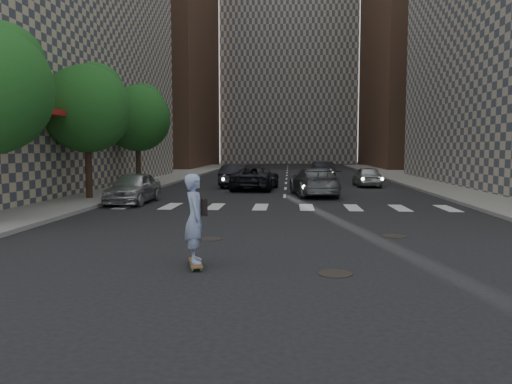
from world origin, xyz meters
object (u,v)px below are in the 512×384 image
skateboarder (195,218)px  traffic_car_e (322,170)px  traffic_car_d (367,176)px  silver_sedan (133,188)px  traffic_car_c (256,178)px  traffic_car_b (314,182)px  traffic_car_a (237,176)px  tree_c (139,116)px  tree_b (89,105)px

skateboarder → traffic_car_e: (4.67, 30.68, -0.33)m
traffic_car_d → traffic_car_e: bearing=-72.1°
skateboarder → silver_sedan: (-5.23, 12.14, -0.33)m
traffic_car_c → traffic_car_e: bearing=-108.7°
silver_sedan → traffic_car_d: 16.53m
traffic_car_b → traffic_car_e: 14.35m
silver_sedan → traffic_car_a: traffic_car_a is taller
tree_c → traffic_car_e: 16.05m
traffic_car_b → traffic_car_d: size_ratio=1.33×
traffic_car_c → silver_sedan: bearing=62.4°
silver_sedan → traffic_car_c: (5.16, 7.95, -0.00)m
traffic_car_e → traffic_car_c: bearing=61.7°
traffic_car_a → traffic_car_b: traffic_car_b is taller
tree_c → traffic_car_a: size_ratio=1.46×
skateboarder → traffic_car_c: skateboarder is taller
traffic_car_a → traffic_car_d: 8.69m
tree_c → traffic_car_b: (11.03, -4.83, -3.88)m
traffic_car_b → traffic_car_e: bearing=-103.1°
tree_b → tree_c: size_ratio=1.00×
tree_b → traffic_car_d: size_ratio=1.67×
skateboarder → traffic_car_b: size_ratio=0.39×
tree_c → traffic_car_d: 15.50m
traffic_car_b → traffic_car_c: size_ratio=1.00×
traffic_car_e → traffic_car_d: bearing=104.1°
silver_sedan → traffic_car_a: size_ratio=0.95×
traffic_car_a → traffic_car_c: (1.38, -2.00, -0.02)m
traffic_car_e → tree_c: bearing=33.3°
traffic_car_c → traffic_car_a: bearing=-49.9°
tree_c → traffic_car_d: (14.87, 1.83, -3.97)m
traffic_car_a → traffic_car_e: traffic_car_a is taller
tree_c → traffic_car_a: bearing=7.9°
traffic_car_a → traffic_car_e: 10.56m
silver_sedan → tree_c: bearing=106.3°
traffic_car_a → tree_c: bearing=11.7°
traffic_car_b → silver_sedan: bearing=18.6°
silver_sedan → traffic_car_e: size_ratio=0.97×
skateboarder → silver_sedan: bearing=99.0°
traffic_car_d → traffic_car_c: bearing=22.0°
traffic_car_c → traffic_car_e: 11.61m
tree_b → silver_sedan: tree_b is taller
traffic_car_d → traffic_car_e: 8.03m
traffic_car_b → traffic_car_d: traffic_car_b is taller
traffic_car_d → tree_c: bearing=6.7°
skateboarder → traffic_car_e: 31.04m
traffic_car_b → traffic_car_c: bearing=-55.1°
tree_c → tree_b: bearing=-90.0°
tree_c → silver_sedan: tree_c is taller
traffic_car_b → traffic_car_d: (3.84, 6.66, -0.09)m
traffic_car_c → traffic_car_d: (7.25, 2.97, -0.06)m
tree_c → traffic_car_b: tree_c is taller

